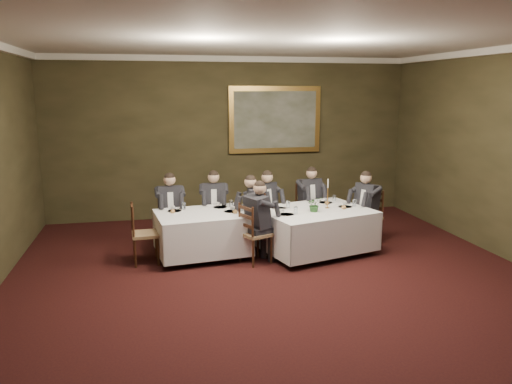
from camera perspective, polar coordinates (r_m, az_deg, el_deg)
name	(u,v)px	position (r m, az deg, el deg)	size (l,w,h in m)	color
ground	(295,306)	(6.76, 4.44, -12.87)	(10.00, 10.00, 0.00)	black
ceiling	(299,29)	(6.19, 4.97, 18.09)	(8.00, 10.00, 0.10)	silver
back_wall	(231,138)	(11.08, -2.82, 6.18)	(8.00, 0.10, 3.50)	#2E2A17
crown_molding	(299,34)	(6.19, 4.96, 17.54)	(8.00, 10.00, 0.12)	white
table_main	(315,227)	(8.75, 6.72, -4.02)	(2.15, 1.84, 0.67)	black
table_second	(202,231)	(8.51, -6.17, -4.47)	(1.65, 1.34, 0.67)	black
chair_main_backleft	(264,227)	(9.33, 0.88, -4.02)	(0.59, 0.58, 1.00)	olive
diner_main_backleft	(264,215)	(9.26, 0.93, -2.67)	(0.58, 0.61, 1.35)	black
chair_main_backright	(308,221)	(9.82, 6.01, -3.27)	(0.50, 0.48, 1.00)	olive
diner_main_backright	(309,209)	(9.76, 6.07, -1.99)	(0.47, 0.53, 1.35)	black
chair_main_endleft	(255,246)	(8.22, -0.11, -6.18)	(0.56, 0.57, 1.00)	olive
diner_main_endleft	(256,232)	(8.16, -0.04, -4.64)	(0.60, 0.55, 1.35)	black
chair_main_endright	(367,228)	(9.48, 12.57, -4.04)	(0.57, 0.58, 1.00)	olive
diner_main_endright	(367,216)	(9.42, 12.58, -2.71)	(0.60, 0.57, 1.35)	black
chair_sec_backleft	(171,231)	(9.22, -9.70, -4.37)	(0.46, 0.44, 1.00)	olive
diner_sec_backleft	(171,219)	(9.15, -9.74, -3.02)	(0.43, 0.49, 1.35)	black
chair_sec_backright	(214,227)	(9.38, -4.78, -3.97)	(0.48, 0.47, 1.00)	olive
diner_sec_backright	(214,215)	(9.31, -4.80, -2.64)	(0.45, 0.52, 1.35)	black
chair_sec_endright	(256,235)	(8.81, -0.03, -4.96)	(0.48, 0.49, 1.00)	olive
diner_sec_endright	(255,223)	(8.74, -0.11, -3.53)	(0.53, 0.46, 1.35)	black
chair_sec_endleft	(145,246)	(8.41, -12.55, -6.06)	(0.45, 0.46, 1.00)	olive
centerpiece	(315,204)	(8.51, 6.70, -1.34)	(0.25, 0.21, 0.27)	#2D5926
candlestick	(328,197)	(8.78, 8.18, -0.59)	(0.08, 0.08, 0.53)	#C1843B
place_setting_table_main	(282,206)	(8.77, 2.94, -1.60)	(0.33, 0.31, 0.14)	white
place_setting_table_second	(177,208)	(8.68, -8.97, -1.86)	(0.33, 0.31, 0.14)	white
painting	(275,120)	(11.19, 2.17, 8.26)	(2.08, 0.09, 1.47)	#E8A955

